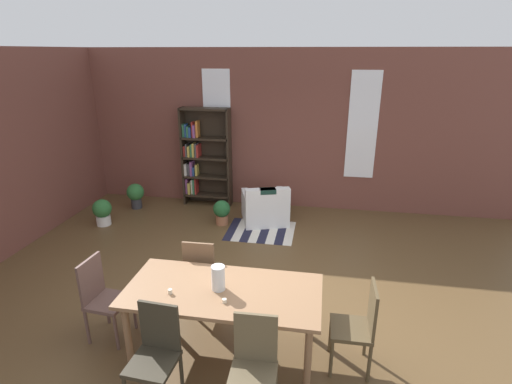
# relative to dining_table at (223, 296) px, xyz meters

# --- Properties ---
(ground_plane) EXTENTS (10.48, 10.48, 0.00)m
(ground_plane) POSITION_rel_dining_table_xyz_m (0.22, 0.87, -0.68)
(ground_plane) COLOR brown
(back_wall_brick) EXTENTS (9.06, 0.12, 3.10)m
(back_wall_brick) POSITION_rel_dining_table_xyz_m (0.22, 4.37, 0.87)
(back_wall_brick) COLOR brown
(back_wall_brick) RESTS_ON ground
(window_pane_0) EXTENTS (0.55, 0.02, 2.02)m
(window_pane_0) POSITION_rel_dining_table_xyz_m (-1.20, 4.30, 1.03)
(window_pane_0) COLOR white
(window_pane_1) EXTENTS (0.55, 0.02, 2.02)m
(window_pane_1) POSITION_rel_dining_table_xyz_m (1.63, 4.30, 1.03)
(window_pane_1) COLOR white
(dining_table) EXTENTS (1.99, 0.94, 0.76)m
(dining_table) POSITION_rel_dining_table_xyz_m (0.00, 0.00, 0.00)
(dining_table) COLOR #8A6343
(dining_table) RESTS_ON ground
(vase_on_table) EXTENTS (0.14, 0.14, 0.26)m
(vase_on_table) POSITION_rel_dining_table_xyz_m (-0.04, -0.00, 0.21)
(vase_on_table) COLOR silver
(vase_on_table) RESTS_ON dining_table
(tealight_candle_0) EXTENTS (0.04, 0.04, 0.04)m
(tealight_candle_0) POSITION_rel_dining_table_xyz_m (0.07, -0.21, 0.10)
(tealight_candle_0) COLOR silver
(tealight_candle_0) RESTS_ON dining_table
(tealight_candle_1) EXTENTS (0.04, 0.04, 0.05)m
(tealight_candle_1) POSITION_rel_dining_table_xyz_m (-0.50, -0.16, 0.11)
(tealight_candle_1) COLOR silver
(tealight_candle_1) RESTS_ON dining_table
(dining_chair_near_left) EXTENTS (0.42, 0.42, 0.95)m
(dining_chair_near_left) POSITION_rel_dining_table_xyz_m (-0.44, -0.69, -0.17)
(dining_chair_near_left) COLOR #302B1F
(dining_chair_near_left) RESTS_ON ground
(dining_chair_far_left) EXTENTS (0.41, 0.41, 0.95)m
(dining_chair_far_left) POSITION_rel_dining_table_xyz_m (-0.45, 0.69, -0.17)
(dining_chair_far_left) COLOR brown
(dining_chair_far_left) RESTS_ON ground
(dining_chair_near_right) EXTENTS (0.41, 0.41, 0.95)m
(dining_chair_near_right) POSITION_rel_dining_table_xyz_m (0.45, -0.69, -0.17)
(dining_chair_near_right) COLOR brown
(dining_chair_near_right) RESTS_ON ground
(dining_chair_head_left) EXTENTS (0.43, 0.43, 0.95)m
(dining_chair_head_left) POSITION_rel_dining_table_xyz_m (-1.37, 0.01, -0.17)
(dining_chair_head_left) COLOR brown
(dining_chair_head_left) RESTS_ON ground
(dining_chair_head_right) EXTENTS (0.41, 0.41, 0.95)m
(dining_chair_head_right) POSITION_rel_dining_table_xyz_m (1.37, 0.00, -0.17)
(dining_chair_head_right) COLOR #4E4028
(dining_chair_head_right) RESTS_ON ground
(bookshelf_tall) EXTENTS (0.99, 0.29, 1.99)m
(bookshelf_tall) POSITION_rel_dining_table_xyz_m (-1.48, 4.13, 0.33)
(bookshelf_tall) COLOR #2D2319
(bookshelf_tall) RESTS_ON ground
(armchair_white) EXTENTS (1.01, 1.01, 0.75)m
(armchair_white) POSITION_rel_dining_table_xyz_m (-0.08, 3.41, -0.40)
(armchair_white) COLOR white
(armchair_white) RESTS_ON ground
(potted_plant_by_shelf) EXTENTS (0.34, 0.34, 0.49)m
(potted_plant_by_shelf) POSITION_rel_dining_table_xyz_m (-3.00, 2.76, -0.41)
(potted_plant_by_shelf) COLOR silver
(potted_plant_by_shelf) RESTS_ON ground
(potted_plant_corner) EXTENTS (0.34, 0.34, 0.52)m
(potted_plant_corner) POSITION_rel_dining_table_xyz_m (-2.78, 3.63, -0.38)
(potted_plant_corner) COLOR #333338
(potted_plant_corner) RESTS_ON ground
(potted_plant_window) EXTENTS (0.31, 0.31, 0.46)m
(potted_plant_window) POSITION_rel_dining_table_xyz_m (-0.85, 3.17, -0.43)
(potted_plant_window) COLOR #9E6042
(potted_plant_window) RESTS_ON ground
(striped_rug) EXTENTS (1.18, 0.97, 0.01)m
(striped_rug) POSITION_rel_dining_table_xyz_m (-0.10, 2.99, -0.67)
(striped_rug) COLOR #1E1E33
(striped_rug) RESTS_ON ground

